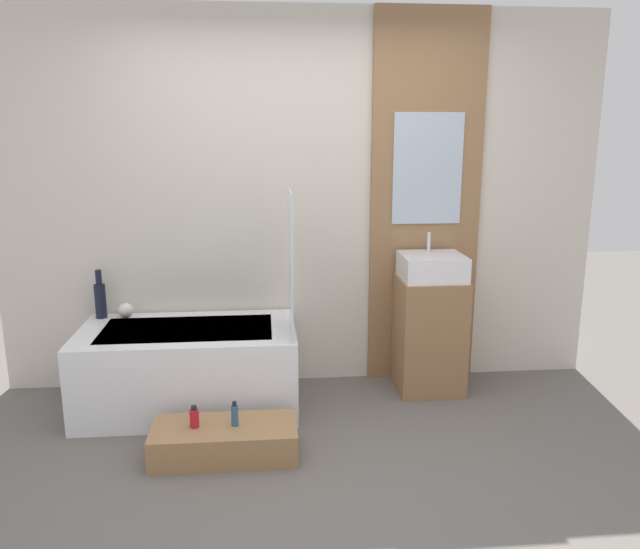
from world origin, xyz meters
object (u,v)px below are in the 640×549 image
bottle_soap_secondary (235,415)px  bathtub (189,368)px  wooden_step_bench (225,440)px  vase_tall_dark (100,298)px  sink (432,267)px  bottle_soap_primary (194,418)px  vase_round_light (126,310)px

bottle_soap_secondary → bathtub: bearing=115.9°
wooden_step_bench → vase_tall_dark: size_ratio=2.43×
sink → bottle_soap_primary: 1.86m
bathtub → bottle_soap_primary: size_ratio=10.94×
wooden_step_bench → vase_tall_dark: vase_tall_dark is taller
vase_tall_dark → bottle_soap_secondary: bearing=-45.8°
wooden_step_bench → bottle_soap_secondary: bearing=0.0°
bathtub → bottle_soap_primary: bearing=-81.4°
bathtub → wooden_step_bench: 0.74m
bathtub → bottle_soap_secondary: bathtub is taller
sink → bottle_soap_secondary: (-1.32, -0.82, -0.64)m
bathtub → sink: sink is taller
vase_round_light → bottle_soap_primary: size_ratio=0.81×
wooden_step_bench → vase_round_light: size_ratio=7.91×
sink → vase_round_light: bearing=176.4°
sink → bottle_soap_primary: (-1.54, -0.82, -0.65)m
sink → vase_tall_dark: 2.27m
wooden_step_bench → sink: sink is taller
sink → vase_round_light: (-2.09, 0.13, -0.29)m
bottle_soap_primary → wooden_step_bench: bearing=-0.0°
vase_tall_dark → sink: bearing=-3.7°
bathtub → bottle_soap_secondary: bearing=-64.1°
bottle_soap_primary → vase_round_light: bearing=119.9°
bottle_soap_secondary → vase_round_light: bearing=129.1°
wooden_step_bench → vase_round_light: vase_round_light is taller
bathtub → bottle_soap_primary: 0.67m
vase_tall_dark → bottle_soap_secondary: (0.93, -0.96, -0.43)m
vase_round_light → bottle_soap_primary: 1.15m
vase_tall_dark → bottle_soap_secondary: 1.41m
sink → vase_tall_dark: (-2.26, 0.15, -0.21)m
bathtub → sink: (1.65, 0.15, 0.61)m
wooden_step_bench → bottle_soap_secondary: size_ratio=5.67×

